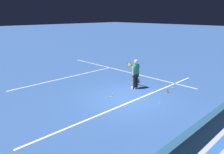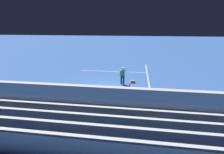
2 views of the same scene
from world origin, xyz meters
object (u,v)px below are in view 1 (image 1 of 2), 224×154
tennis_ball_on_baseline (111,97)px  tennis_ball_stray_back (173,88)px  tennis_ball_toward_net (113,94)px  tennis_ball_far_left (144,101)px  tennis_player (135,74)px  water_bottle (168,91)px  ball_box_cardboard (136,80)px  tennis_ball_midcourt (160,103)px  tennis_ball_far_right (129,82)px  tennis_ball_near_player (117,69)px

tennis_ball_on_baseline → tennis_ball_stray_back: 3.98m
tennis_ball_toward_net → tennis_ball_far_left: size_ratio=1.00×
tennis_player → tennis_ball_stray_back: bearing=-45.7°
tennis_player → tennis_ball_on_baseline: size_ratio=25.98×
tennis_ball_stray_back → water_bottle: 0.84m
tennis_ball_toward_net → tennis_ball_stray_back: bearing=-28.0°
tennis_player → ball_box_cardboard: (0.95, 0.73, -0.76)m
tennis_ball_far_left → tennis_ball_stray_back: bearing=0.3°
tennis_ball_on_baseline → tennis_ball_midcourt: size_ratio=1.00×
ball_box_cardboard → tennis_ball_far_right: size_ratio=6.06×
ball_box_cardboard → tennis_ball_near_player: bearing=63.7°
tennis_ball_toward_net → tennis_ball_far_right: size_ratio=1.00×
ball_box_cardboard → water_bottle: ball_box_cardboard is taller
tennis_ball_near_player → tennis_ball_stray_back: bearing=-100.4°
tennis_ball_midcourt → tennis_ball_on_baseline: bearing=117.1°
tennis_ball_on_baseline → tennis_ball_toward_net: size_ratio=1.00×
ball_box_cardboard → tennis_ball_midcourt: 3.64m
tennis_ball_toward_net → tennis_ball_midcourt: bearing=-72.6°
tennis_ball_midcourt → water_bottle: 1.80m
tennis_ball_on_baseline → water_bottle: size_ratio=0.30×
ball_box_cardboard → tennis_ball_far_left: size_ratio=6.06×
tennis_ball_on_baseline → tennis_ball_near_player: same height
tennis_ball_midcourt → tennis_ball_stray_back: same height
tennis_ball_midcourt → water_bottle: (1.68, 0.63, 0.08)m
tennis_ball_toward_net → tennis_ball_near_player: 5.86m
tennis_ball_near_player → tennis_ball_far_right: bearing=-123.3°
tennis_ball_on_baseline → tennis_ball_far_left: (0.89, -1.53, 0.00)m
tennis_ball_toward_net → tennis_player: bearing=-4.9°
tennis_ball_far_right → water_bottle: size_ratio=0.30×
tennis_ball_near_player → water_bottle: water_bottle is taller
tennis_ball_toward_net → tennis_ball_midcourt: 2.66m
tennis_ball_toward_net → tennis_ball_far_right: same height
tennis_ball_stray_back → tennis_ball_near_player: (1.04, 5.69, 0.00)m
tennis_ball_stray_back → tennis_ball_far_left: bearing=-179.7°
tennis_ball_near_player → water_bottle: (-1.86, -5.85, 0.08)m
tennis_player → tennis_ball_toward_net: 1.94m
tennis_ball_toward_net → tennis_ball_near_player: bearing=42.2°
tennis_player → tennis_ball_far_left: size_ratio=25.98×
tennis_ball_stray_back → tennis_ball_near_player: size_ratio=1.00×
tennis_ball_far_left → tennis_ball_far_right: bearing=55.5°
tennis_ball_toward_net → tennis_ball_near_player: (4.34, 3.94, 0.00)m
tennis_ball_far_right → tennis_ball_near_player: bearing=56.7°
ball_box_cardboard → tennis_ball_far_left: 3.20m
tennis_player → tennis_ball_toward_net: tennis_player is taller
ball_box_cardboard → tennis_ball_toward_net: ball_box_cardboard is taller
tennis_player → tennis_ball_on_baseline: (-2.12, -0.09, -0.86)m
tennis_ball_far_left → water_bottle: 1.97m
tennis_ball_toward_net → tennis_ball_far_left: same height
ball_box_cardboard → tennis_ball_far_right: (-0.40, 0.22, -0.10)m
ball_box_cardboard → tennis_ball_stray_back: ball_box_cardboard is taller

